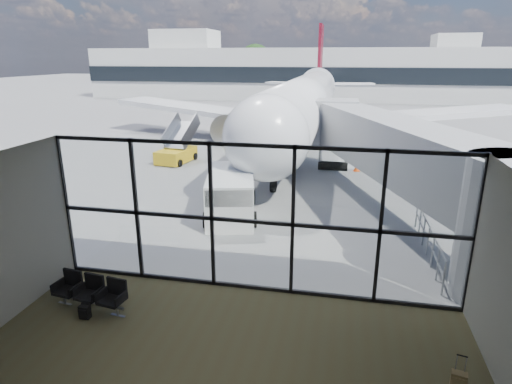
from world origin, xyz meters
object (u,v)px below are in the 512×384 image
(airliner, at_px, (305,101))
(mobile_stairs, at_px, (177,153))
(seating_row, at_px, (92,290))
(service_van, at_px, (231,194))
(backpack, at_px, (85,312))
(belt_loader, at_px, (259,140))
(suitcase, at_px, (458,382))

(airliner, xyz_separation_m, mobile_stairs, (-7.48, -10.13, -2.57))
(seating_row, distance_m, airliner, 27.42)
(service_van, bearing_deg, seating_row, -116.94)
(seating_row, height_order, service_van, service_van)
(backpack, distance_m, belt_loader, 22.75)
(backpack, distance_m, airliner, 27.97)
(seating_row, relative_size, mobile_stairs, 0.59)
(belt_loader, bearing_deg, airliner, 51.03)
(backpack, bearing_deg, mobile_stairs, 104.29)
(seating_row, height_order, belt_loader, belt_loader)
(belt_loader, height_order, mobile_stairs, mobile_stairs)
(mobile_stairs, bearing_deg, suitcase, -45.40)
(mobile_stairs, bearing_deg, airliner, 61.63)
(backpack, xyz_separation_m, suitcase, (9.21, -0.81, 0.06))
(airliner, relative_size, service_van, 8.37)
(airliner, bearing_deg, seating_row, -96.65)
(suitcase, bearing_deg, belt_loader, 123.29)
(backpack, xyz_separation_m, service_van, (1.85, 8.35, 0.80))
(belt_loader, distance_m, mobile_stairs, 6.94)
(service_van, bearing_deg, airliner, 73.16)
(suitcase, distance_m, mobile_stairs, 22.79)
(backpack, height_order, suitcase, suitcase)
(airliner, relative_size, belt_loader, 9.31)
(seating_row, height_order, suitcase, seating_row)
(backpack, height_order, belt_loader, belt_loader)
(seating_row, height_order, backpack, seating_row)
(suitcase, relative_size, belt_loader, 0.20)
(airliner, bearing_deg, service_van, -93.68)
(airliner, distance_m, service_van, 19.45)
(service_van, distance_m, mobile_stairs, 11.07)
(seating_row, relative_size, suitcase, 2.53)
(belt_loader, bearing_deg, mobile_stairs, -139.16)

